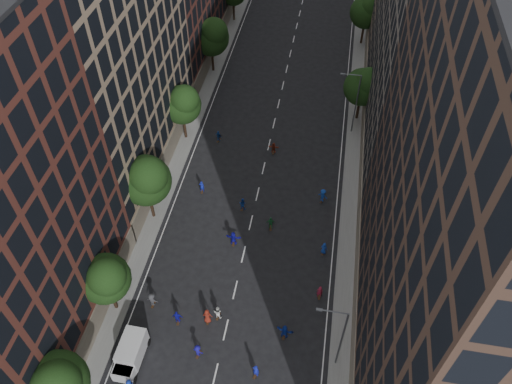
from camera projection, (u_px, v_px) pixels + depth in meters
ground at (268, 147)px, 65.64m from camera, size 240.00×240.00×0.00m
sidewalk_left at (195, 103)px, 72.00m from camera, size 4.00×105.00×0.15m
sidewalk_right at (362, 121)px, 69.20m from camera, size 4.00×105.00×0.15m
bldg_left_b at (84, 37)px, 52.03m from camera, size 14.00×26.00×34.00m
bldg_right_a at (495, 227)px, 33.50m from camera, size 14.00×30.00×36.00m
bldg_right_b at (450, 30)px, 53.98m from camera, size 14.00×28.00×33.00m
tree_left_0 at (56, 384)px, 38.38m from camera, size 5.20×5.20×8.83m
tree_left_1 at (106, 278)px, 45.38m from camera, size 4.80×4.80×8.21m
tree_left_2 at (146, 179)px, 52.79m from camera, size 5.60×5.60×9.45m
tree_left_3 at (183, 103)px, 62.56m from camera, size 5.00×5.00×8.58m
tree_left_4 at (212, 36)px, 73.04m from camera, size 5.40×5.40×9.08m
tree_right_a at (364, 86)px, 65.43m from camera, size 5.00×5.00×8.39m
tree_right_b at (368, 10)px, 78.56m from camera, size 5.20×5.20×8.83m
streetlamp_near at (340, 336)px, 41.92m from camera, size 2.64×0.22×9.06m
streetlamp_far at (355, 101)px, 63.98m from camera, size 2.64×0.22×9.06m
cargo_van at (130, 354)px, 44.98m from camera, size 2.18×4.51×2.38m
skater_1 at (256, 371)px, 44.28m from camera, size 0.74×0.60×1.76m
skater_3 at (198, 351)px, 45.64m from camera, size 1.12×0.81×1.56m
skater_4 at (177, 317)px, 47.88m from camera, size 1.03×0.49×1.72m
skater_5 at (285, 332)px, 46.82m from camera, size 1.71×0.82×1.77m
skater_6 at (207, 316)px, 47.87m from camera, size 0.95×0.65×1.86m
skater_7 at (320, 292)px, 49.78m from camera, size 0.67×0.48×1.71m
skater_8 at (218, 313)px, 48.25m from camera, size 0.88×0.73×1.67m
skater_9 at (152, 300)px, 49.13m from camera, size 1.18×0.74×1.74m
skater_10 at (271, 223)px, 55.75m from camera, size 1.07×0.55×1.74m
skater_11 at (233, 239)px, 54.25m from camera, size 1.70×0.56×1.82m
skater_12 at (324, 249)px, 53.52m from camera, size 0.87×0.72×1.53m
skater_13 at (202, 187)px, 59.64m from camera, size 0.61×0.41×1.64m
skater_14 at (243, 204)px, 57.78m from camera, size 0.91×0.78×1.63m
skater_15 at (323, 196)px, 58.53m from camera, size 1.35×1.10×1.82m
skater_16 at (219, 136)px, 65.93m from camera, size 0.99×0.67×1.55m
skater_17 at (274, 148)px, 64.38m from camera, size 1.43×0.48×1.53m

